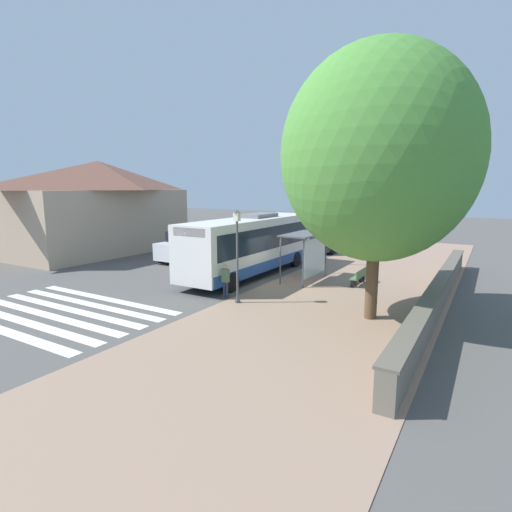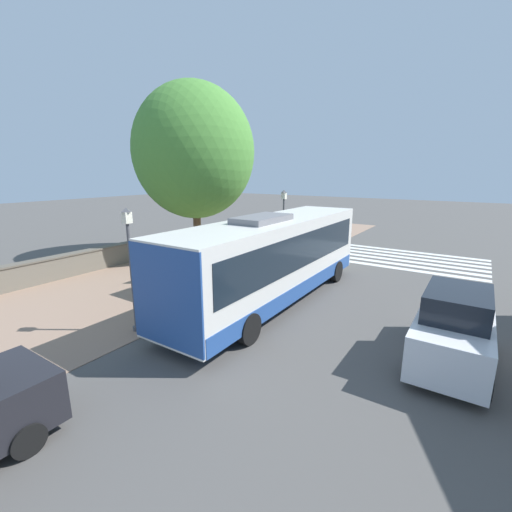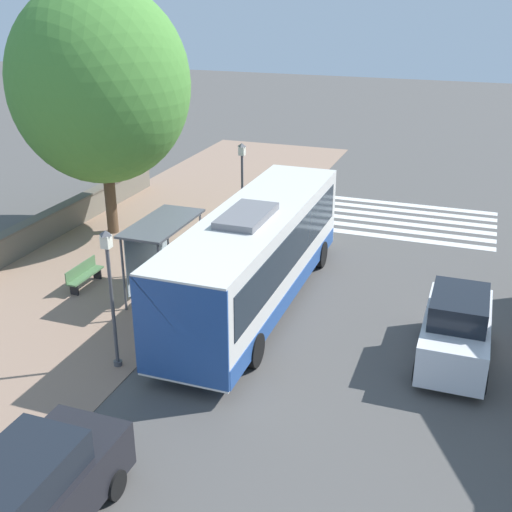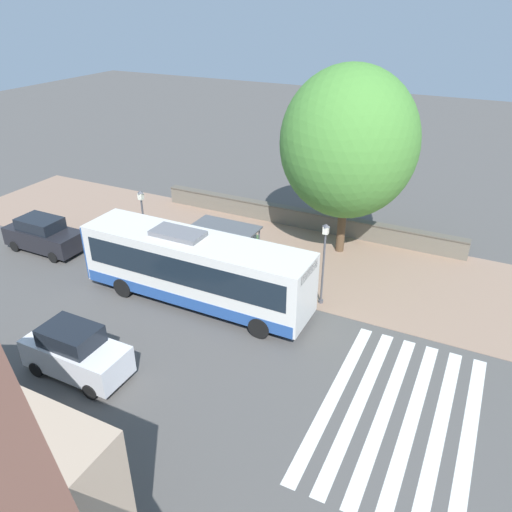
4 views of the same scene
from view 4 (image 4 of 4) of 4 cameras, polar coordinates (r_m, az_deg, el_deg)
The scene contains 13 objects.
ground_plane at distance 25.45m, azimuth -1.80°, elevation -3.85°, with size 120.00×120.00×0.00m, color #514F4C.
sidewalk_plaza at distance 28.96m, azimuth 2.39°, elevation 0.37°, with size 9.00×44.00×0.02m.
crosswalk_stripes at distance 19.41m, azimuth 15.92°, elevation -17.06°, with size 9.00×5.25×0.01m.
stone_wall at distance 32.09m, azimuth 5.40°, elevation 4.29°, with size 0.60×20.00×1.17m.
bus at distance 23.74m, azimuth -6.97°, elevation -1.35°, with size 2.72×11.36×3.61m.
bus_shelter at distance 26.28m, azimuth -3.23°, elevation 2.65°, with size 1.63×3.49×2.67m.
pedestrian at distance 23.46m, azimuth 5.80°, elevation -4.30°, with size 0.34×0.22×1.62m.
bench at distance 29.47m, azimuth -1.32°, elevation 1.93°, with size 0.40×1.81×0.88m.
street_lamp_near at distance 23.34m, azimuth 7.77°, elevation -0.17°, with size 0.28×0.28×4.21m.
street_lamp_far at distance 27.87m, azimuth -12.74°, elevation 4.08°, with size 0.28×0.28×4.11m.
shade_tree at distance 27.33m, azimuth 10.56°, elevation 12.56°, with size 7.30×7.30×10.39m.
parked_car_behind_bus at distance 31.34m, azimuth -23.11°, elevation 2.22°, with size 2.00×4.69×2.01m.
parked_car_far_lane at distance 20.91m, azimuth -19.91°, elevation -10.29°, with size 1.91×4.25×2.16m.
Camera 4 is at (19.00, 10.36, 13.40)m, focal length 35.00 mm.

